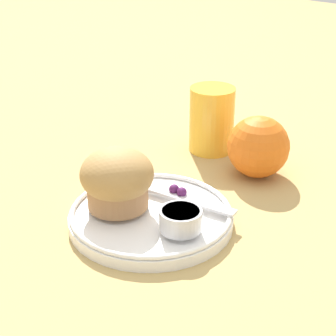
{
  "coord_description": "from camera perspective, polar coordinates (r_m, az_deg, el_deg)",
  "views": [
    {
      "loc": [
        0.4,
        -0.46,
        0.37
      ],
      "look_at": [
        -0.0,
        0.02,
        0.06
      ],
      "focal_mm": 60.0,
      "sensor_mm": 36.0,
      "label": 1
    }
  ],
  "objects": [
    {
      "name": "plate",
      "position": [
        0.68,
        -1.74,
        -4.93
      ],
      "size": [
        0.2,
        0.2,
        0.02
      ],
      "color": "white",
      "rests_on": "ground_plane"
    },
    {
      "name": "berry_pair",
      "position": [
        0.71,
        1.01,
        -2.32
      ],
      "size": [
        0.03,
        0.01,
        0.01
      ],
      "color": "#4C194C",
      "rests_on": "plate"
    },
    {
      "name": "ground_plane",
      "position": [
        0.71,
        -1.05,
        -4.59
      ],
      "size": [
        3.0,
        3.0,
        0.0
      ],
      "primitive_type": "plane",
      "color": "tan"
    },
    {
      "name": "muffin",
      "position": [
        0.67,
        -5.19,
        -1.15
      ],
      "size": [
        0.09,
        0.09,
        0.07
      ],
      "color": "#9E7047",
      "rests_on": "plate"
    },
    {
      "name": "juice_glass",
      "position": [
        0.86,
        4.46,
        4.94
      ],
      "size": [
        0.07,
        0.07,
        0.1
      ],
      "color": "gold",
      "rests_on": "ground_plane"
    },
    {
      "name": "cream_ramekin",
      "position": [
        0.63,
        1.29,
        -5.17
      ],
      "size": [
        0.05,
        0.05,
        0.02
      ],
      "color": "silver",
      "rests_on": "plate"
    },
    {
      "name": "butter_knife",
      "position": [
        0.7,
        0.93,
        -2.88
      ],
      "size": [
        0.16,
        0.04,
        0.0
      ],
      "rotation": [
        0.0,
        0.0,
        0.13
      ],
      "color": "silver",
      "rests_on": "plate"
    },
    {
      "name": "orange_fruit",
      "position": [
        0.79,
        9.16,
        2.15
      ],
      "size": [
        0.09,
        0.09,
        0.09
      ],
      "color": "orange",
      "rests_on": "ground_plane"
    }
  ]
}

